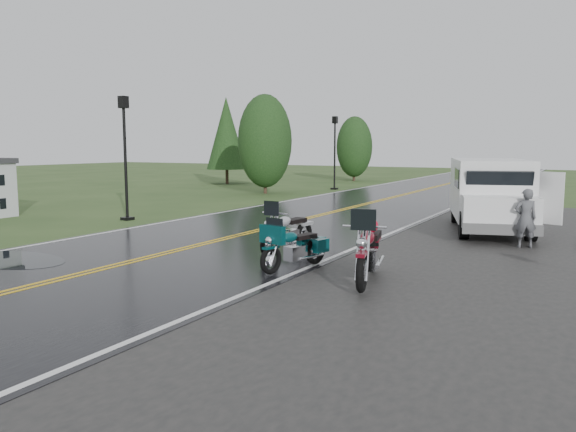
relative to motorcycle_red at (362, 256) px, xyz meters
The scene contains 12 objects.
ground 5.68m from the motorcycle_red, behind, with size 120.00×120.00×0.00m, color #2D471E.
road 11.84m from the motorcycle_red, 118.39° to the left, with size 8.00×100.00×0.04m, color black.
motorcycle_red is the anchor object (origin of this frame).
motorcycle_teal 2.20m from the motorcycle_red, 167.69° to the left, with size 0.71×1.95×1.15m, color #05393C, non-canonical shape.
motorcycle_silver 3.60m from the motorcycle_red, 147.97° to the left, with size 0.80×2.20×1.30m, color #9D9FA5, non-canonical shape.
van_white 7.05m from the motorcycle_red, 87.49° to the left, with size 2.18×5.80×2.28m, color white, non-canonical shape.
person_at_van 6.70m from the motorcycle_red, 72.94° to the left, with size 0.56×0.37×1.53m, color #505155.
lamp_post_near_left 12.60m from the motorcycle_red, 153.51° to the left, with size 0.38×0.38×4.44m, color black, non-canonical shape.
lamp_post_far_left 24.70m from the motorcycle_red, 115.45° to the left, with size 0.38×0.38×4.48m, color black, non-canonical shape.
tree_left_mid 21.94m from the motorcycle_red, 125.81° to the left, with size 3.01×3.01×4.71m, color #1E3D19, non-canonical shape.
tree_left_far 33.45m from the motorcycle_red, 112.61° to the left, with size 2.72×2.72×4.18m, color #1E3D19, non-canonical shape.
pine_left_far 30.56m from the motorcycle_red, 129.65° to the left, with size 2.83×2.83×5.90m, color #1E3D19, non-canonical shape.
Camera 1 is at (9.19, -9.50, 2.64)m, focal length 35.00 mm.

